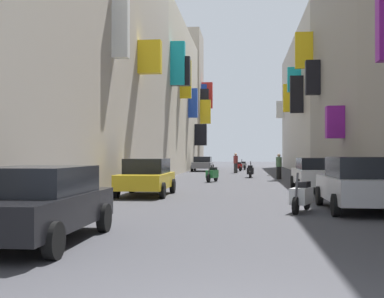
% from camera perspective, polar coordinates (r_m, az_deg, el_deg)
% --- Properties ---
extents(ground_plane, '(140.00, 140.00, 0.00)m').
position_cam_1_polar(ground_plane, '(34.42, 5.52, -3.29)').
color(ground_plane, '#38383D').
extents(building_left_mid_a, '(7.38, 21.46, 13.32)m').
position_cam_1_polar(building_left_mid_a, '(46.35, -4.33, 5.66)').
color(building_left_mid_a, '#BCB29E').
rests_on(building_left_mid_a, ground).
extents(building_left_mid_c, '(7.35, 6.19, 16.49)m').
position_cam_1_polar(building_left_mid_c, '(62.19, -1.65, 5.54)').
color(building_left_mid_c, '#9E9384').
rests_on(building_left_mid_c, ground).
extents(building_right_mid_a, '(7.21, 15.26, 12.64)m').
position_cam_1_polar(building_right_mid_a, '(30.65, 20.69, 8.26)').
color(building_right_mid_a, gray).
rests_on(building_right_mid_a, ground).
extents(building_right_mid_b, '(7.11, 27.45, 12.94)m').
position_cam_1_polar(building_right_mid_b, '(51.45, 14.65, 4.85)').
color(building_right_mid_b, '#B2A899').
rests_on(building_right_mid_b, ground).
extents(parked_car_yellow, '(1.92, 3.94, 1.46)m').
position_cam_1_polar(parked_car_yellow, '(20.00, -5.19, -3.09)').
color(parked_car_yellow, gold).
rests_on(parked_car_yellow, ground).
extents(parked_car_black, '(2.01, 4.26, 1.41)m').
position_cam_1_polar(parked_car_black, '(9.84, -17.25, -5.80)').
color(parked_car_black, black).
rests_on(parked_car_black, ground).
extents(parked_car_grey, '(1.94, 4.20, 1.38)m').
position_cam_1_polar(parked_car_grey, '(47.73, 1.23, -1.65)').
color(parked_car_grey, slate).
rests_on(parked_car_grey, ground).
extents(parked_car_silver, '(2.00, 4.43, 1.56)m').
position_cam_1_polar(parked_car_silver, '(15.31, 18.43, -3.66)').
color(parked_car_silver, '#B7B7BC').
rests_on(parked_car_silver, ground).
extents(parked_car_white, '(1.96, 4.44, 1.47)m').
position_cam_1_polar(parked_car_white, '(23.06, 13.91, -2.70)').
color(parked_car_white, white).
rests_on(parked_car_white, ground).
extents(scooter_silver, '(0.71, 1.91, 1.13)m').
position_cam_1_polar(scooter_silver, '(51.99, 5.81, -1.85)').
color(scooter_silver, '#ADADB2').
rests_on(scooter_silver, ground).
extents(scooter_green, '(0.71, 1.78, 1.13)m').
position_cam_1_polar(scooter_green, '(29.46, 2.31, -2.85)').
color(scooter_green, '#287F3D').
rests_on(scooter_green, ground).
extents(scooter_white, '(0.78, 1.78, 1.13)m').
position_cam_1_polar(scooter_white, '(14.61, 12.33, -5.19)').
color(scooter_white, silver).
rests_on(scooter_white, ground).
extents(scooter_red, '(0.76, 1.71, 1.13)m').
position_cam_1_polar(scooter_red, '(48.15, 5.25, -1.96)').
color(scooter_red, red).
rests_on(scooter_red, ground).
extents(scooter_orange, '(0.81, 1.75, 1.13)m').
position_cam_1_polar(scooter_orange, '(33.00, 12.00, -2.60)').
color(scooter_orange, orange).
rests_on(scooter_orange, ground).
extents(scooter_black, '(0.51, 1.92, 1.13)m').
position_cam_1_polar(scooter_black, '(35.08, 6.63, -2.48)').
color(scooter_black, black).
rests_on(scooter_black, ground).
extents(pedestrian_crossing, '(0.52, 0.52, 1.71)m').
position_cam_1_polar(pedestrian_crossing, '(43.14, 4.98, -1.60)').
color(pedestrian_crossing, '#323232').
rests_on(pedestrian_crossing, ground).
extents(pedestrian_near_left, '(0.51, 0.51, 1.65)m').
position_cam_1_polar(pedestrian_near_left, '(33.29, 9.83, -1.96)').
color(pedestrian_near_left, black).
rests_on(pedestrian_near_left, ground).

